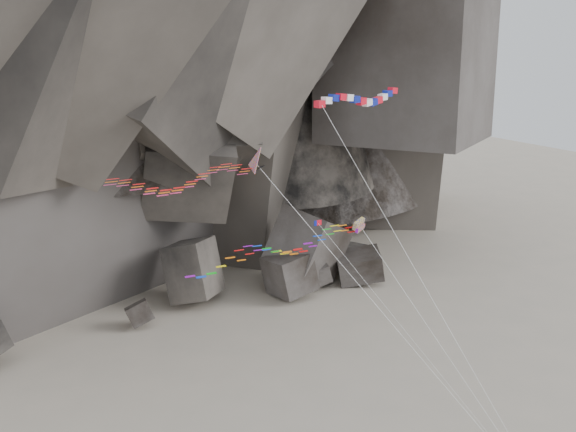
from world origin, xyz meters
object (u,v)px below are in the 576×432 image
delta_kite (178,179)px  parafoil_kite (271,249)px  banner_kite (361,101)px  pennant_kite (365,282)px

delta_kite → parafoil_kite: size_ratio=1.29×
banner_kite → pennant_kite: 13.03m
delta_kite → parafoil_kite: (7.39, 1.43, -6.17)m
pennant_kite → delta_kite: bearing=172.5°
delta_kite → banner_kite: size_ratio=0.91×
delta_kite → parafoil_kite: 9.73m
banner_kite → parafoil_kite: (-8.06, -0.65, -9.63)m
delta_kite → pennant_kite: size_ratio=1.35×
delta_kite → banner_kite: (15.44, 2.07, 3.46)m
delta_kite → pennant_kite: 15.45m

